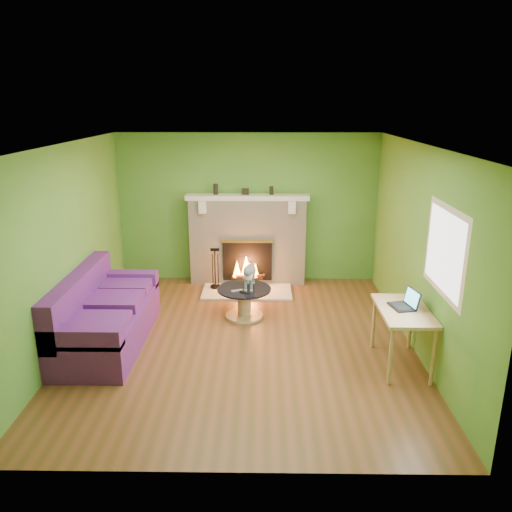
{
  "coord_description": "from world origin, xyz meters",
  "views": [
    {
      "loc": [
        0.27,
        -6.09,
        3.1
      ],
      "look_at": [
        0.17,
        0.4,
        1.08
      ],
      "focal_mm": 35.0,
      "sensor_mm": 36.0,
      "label": 1
    }
  ],
  "objects": [
    {
      "name": "wall_back",
      "position": [
        0.0,
        2.5,
        1.3
      ],
      "size": [
        5.0,
        0.0,
        5.0
      ],
      "primitive_type": "plane",
      "rotation": [
        1.57,
        0.0,
        0.0
      ],
      "color": "#49822A",
      "rests_on": "floor"
    },
    {
      "name": "cat",
      "position": [
        0.07,
        0.86,
        0.66
      ],
      "size": [
        0.29,
        0.67,
        0.41
      ],
      "primitive_type": null,
      "rotation": [
        0.0,
        0.0,
        -0.07
      ],
      "color": "slate",
      "rests_on": "coffee_table"
    },
    {
      "name": "desk",
      "position": [
        1.95,
        -0.61,
        0.65
      ],
      "size": [
        0.58,
        1.0,
        0.74
      ],
      "color": "tan",
      "rests_on": "floor"
    },
    {
      "name": "mantel_vase_left",
      "position": [
        -0.54,
        2.33,
        1.67
      ],
      "size": [
        0.08,
        0.08,
        0.18
      ],
      "primitive_type": "cylinder",
      "color": "black",
      "rests_on": "mantel"
    },
    {
      "name": "wall_right",
      "position": [
        2.25,
        0.0,
        1.3
      ],
      "size": [
        0.0,
        5.0,
        5.0
      ],
      "primitive_type": "plane",
      "rotation": [
        1.57,
        0.0,
        -1.57
      ],
      "color": "#49822A",
      "rests_on": "floor"
    },
    {
      "name": "fire_tools",
      "position": [
        -0.54,
        1.95,
        0.38
      ],
      "size": [
        0.19,
        0.19,
        0.71
      ],
      "primitive_type": null,
      "color": "black",
      "rests_on": "hearth"
    },
    {
      "name": "fireplace",
      "position": [
        0.0,
        2.32,
        0.77
      ],
      "size": [
        2.1,
        0.46,
        1.58
      ],
      "color": "beige",
      "rests_on": "floor"
    },
    {
      "name": "hearth",
      "position": [
        0.0,
        1.8,
        0.01
      ],
      "size": [
        1.5,
        0.75,
        0.03
      ],
      "primitive_type": "cube",
      "color": "beige",
      "rests_on": "floor"
    },
    {
      "name": "mantel",
      "position": [
        0.0,
        2.3,
        1.54
      ],
      "size": [
        2.1,
        0.28,
        0.08
      ],
      "primitive_type": "cube",
      "color": "silver",
      "rests_on": "fireplace"
    },
    {
      "name": "remote_black",
      "position": [
        0.01,
        0.63,
        0.46
      ],
      "size": [
        0.16,
        0.12,
        0.02
      ],
      "primitive_type": "cube",
      "rotation": [
        0.0,
        0.0,
        -0.56
      ],
      "color": "black",
      "rests_on": "coffee_table"
    },
    {
      "name": "window_pane",
      "position": [
        2.23,
        -0.9,
        1.55
      ],
      "size": [
        0.0,
        1.06,
        1.06
      ],
      "primitive_type": "plane",
      "rotation": [
        1.57,
        0.0,
        -1.57
      ],
      "color": "white",
      "rests_on": "wall_right"
    },
    {
      "name": "mantel_vase_right",
      "position": [
        0.41,
        2.33,
        1.65
      ],
      "size": [
        0.07,
        0.07,
        0.14
      ],
      "primitive_type": "cylinder",
      "color": "black",
      "rests_on": "mantel"
    },
    {
      "name": "remote_silver",
      "position": [
        -0.11,
        0.69,
        0.46
      ],
      "size": [
        0.17,
        0.11,
        0.02
      ],
      "primitive_type": "cube",
      "rotation": [
        0.0,
        0.0,
        0.38
      ],
      "color": "gray",
      "rests_on": "coffee_table"
    },
    {
      "name": "coffee_table",
      "position": [
        -0.01,
        0.81,
        0.26
      ],
      "size": [
        0.8,
        0.8,
        0.45
      ],
      "color": "tan",
      "rests_on": "floor"
    },
    {
      "name": "laptop",
      "position": [
        1.93,
        -0.56,
        0.86
      ],
      "size": [
        0.33,
        0.36,
        0.23
      ],
      "primitive_type": null,
      "rotation": [
        0.0,
        0.0,
        0.23
      ],
      "color": "black",
      "rests_on": "desk"
    },
    {
      "name": "wall_front",
      "position": [
        0.0,
        -2.5,
        1.3
      ],
      "size": [
        5.0,
        0.0,
        5.0
      ],
      "primitive_type": "plane",
      "rotation": [
        -1.57,
        0.0,
        0.0
      ],
      "color": "#49822A",
      "rests_on": "floor"
    },
    {
      "name": "mantel_box",
      "position": [
        -0.04,
        2.33,
        1.63
      ],
      "size": [
        0.12,
        0.08,
        0.1
      ],
      "primitive_type": "cube",
      "color": "black",
      "rests_on": "mantel"
    },
    {
      "name": "wall_left",
      "position": [
        -2.25,
        0.0,
        1.3
      ],
      "size": [
        0.0,
        5.0,
        5.0
      ],
      "primitive_type": "plane",
      "rotation": [
        1.57,
        0.0,
        1.57
      ],
      "color": "#49822A",
      "rests_on": "floor"
    },
    {
      "name": "window_frame",
      "position": [
        2.24,
        -0.9,
        1.55
      ],
      "size": [
        0.0,
        1.2,
        1.2
      ],
      "primitive_type": "plane",
      "rotation": [
        1.57,
        0.0,
        -1.57
      ],
      "color": "silver",
      "rests_on": "wall_right"
    },
    {
      "name": "sofa",
      "position": [
        -1.86,
        -0.05,
        0.37
      ],
      "size": [
        0.97,
        2.14,
        0.96
      ],
      "color": "#521B69",
      "rests_on": "floor"
    },
    {
      "name": "floor",
      "position": [
        0.0,
        0.0,
        0.0
      ],
      "size": [
        5.0,
        5.0,
        0.0
      ],
      "primitive_type": "plane",
      "color": "brown",
      "rests_on": "ground"
    },
    {
      "name": "ceiling",
      "position": [
        0.0,
        0.0,
        2.6
      ],
      "size": [
        5.0,
        5.0,
        0.0
      ],
      "primitive_type": "plane",
      "rotation": [
        3.14,
        0.0,
        0.0
      ],
      "color": "white",
      "rests_on": "wall_back"
    }
  ]
}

